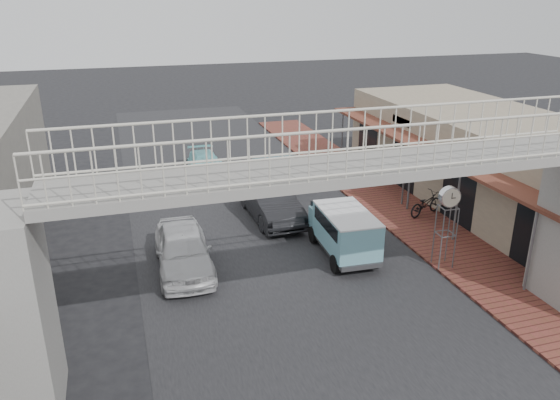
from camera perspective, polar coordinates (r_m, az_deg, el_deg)
ground at (r=18.64m, az=1.29°, el=-8.30°), size 120.00×120.00×0.00m
road_strip at (r=18.63m, az=1.29°, el=-8.29°), size 10.00×60.00×0.01m
sidewalk at (r=23.61m, az=14.08°, el=-2.29°), size 3.00×40.00×0.10m
shophouse_row at (r=26.24m, az=21.79°, el=3.71°), size 7.20×18.00×4.00m
footbridge at (r=13.87m, az=6.61°, el=-4.48°), size 16.40×2.40×6.34m
white_hatchback at (r=19.22m, az=-10.09°, el=-5.09°), size 1.98×4.62×1.55m
dark_sedan at (r=23.21m, az=-1.02°, el=-0.04°), size 1.83×4.91×1.60m
angkot_curb at (r=28.35m, az=-0.05°, el=3.50°), size 2.47×4.66×1.25m
angkot_far at (r=29.13m, az=-7.79°, el=3.70°), size 1.73×4.06×1.17m
angkot_van at (r=19.91m, az=6.74°, el=-2.83°), size 1.82×3.70×1.78m
motorcycle_near at (r=24.23m, az=14.98°, el=-0.37°), size 2.02×1.29×1.00m
motorcycle_far at (r=29.13m, az=4.76°, el=3.92°), size 1.79×0.64×1.06m
street_clock at (r=19.20m, az=17.26°, el=-0.07°), size 0.73×0.61×2.93m
arrow_sign at (r=24.47m, az=14.95°, el=4.03°), size 1.56×0.98×2.72m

